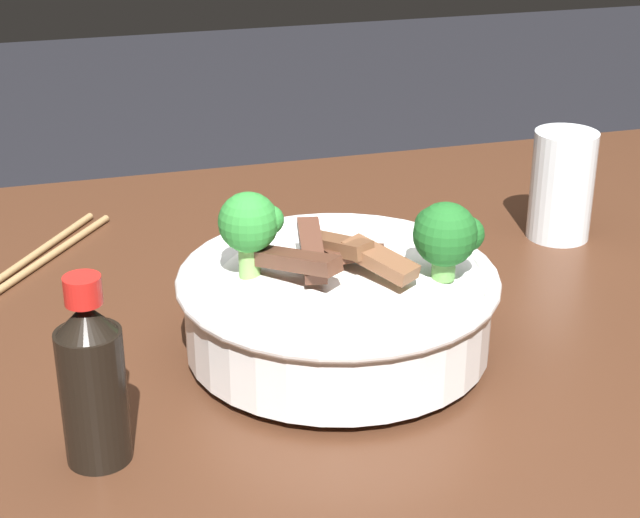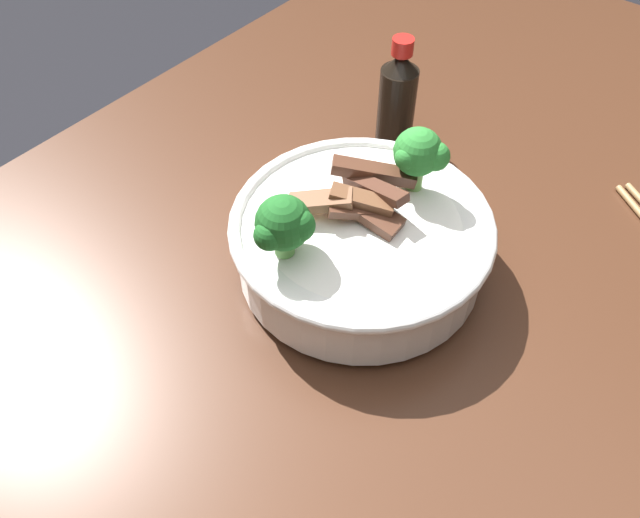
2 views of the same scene
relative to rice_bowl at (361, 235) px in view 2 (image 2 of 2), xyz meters
name	(u,v)px [view 2 (image 2 of 2)]	position (x,y,z in m)	size (l,w,h in m)	color
dining_table	(370,339)	(0.00, 0.02, -0.15)	(1.39, 0.86, 0.81)	#472819
rice_bowl	(361,235)	(0.00, 0.00, 0.00)	(0.25, 0.25, 0.13)	white
soy_sauce_bottle	(397,98)	(-0.19, -0.09, 0.01)	(0.04, 0.04, 0.13)	black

